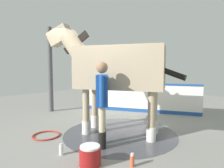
% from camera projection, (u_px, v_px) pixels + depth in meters
% --- Properties ---
extents(ground_plane, '(16.00, 16.00, 0.02)m').
position_uv_depth(ground_plane, '(109.00, 130.00, 4.81)').
color(ground_plane, gray).
extents(wet_patch, '(2.64, 2.64, 0.00)m').
position_uv_depth(wet_patch, '(120.00, 133.00, 4.53)').
color(wet_patch, '#4C4C54').
rests_on(wet_patch, ground).
extents(barrier_wall, '(3.78, 1.91, 1.02)m').
position_uv_depth(barrier_wall, '(138.00, 99.00, 6.69)').
color(barrier_wall, white).
rests_on(barrier_wall, ground).
extents(roof_post_near, '(0.16, 0.16, 2.94)m').
position_uv_depth(roof_post_near, '(50.00, 70.00, 6.72)').
color(roof_post_near, '#4C4C51').
rests_on(roof_post_near, ground).
extents(horse, '(3.07, 1.82, 2.62)m').
position_uv_depth(horse, '(115.00, 69.00, 4.43)').
color(horse, tan).
rests_on(horse, ground).
extents(handler, '(0.50, 0.50, 1.66)m').
position_uv_depth(handler, '(102.00, 98.00, 3.71)').
color(handler, black).
rests_on(handler, ground).
extents(wash_bucket, '(0.35, 0.35, 0.31)m').
position_uv_depth(wash_bucket, '(90.00, 155.00, 3.05)').
color(wash_bucket, maroon).
rests_on(wash_bucket, ground).
extents(bottle_shampoo, '(0.08, 0.08, 0.20)m').
position_uv_depth(bottle_shampoo, '(61.00, 150.00, 3.41)').
color(bottle_shampoo, white).
rests_on(bottle_shampoo, ground).
extents(bottle_spray, '(0.07, 0.07, 0.22)m').
position_uv_depth(bottle_spray, '(132.00, 160.00, 3.00)').
color(bottle_spray, '#CC5933').
rests_on(bottle_spray, ground).
extents(hose_coil, '(0.61, 0.61, 0.03)m').
position_uv_depth(hose_coil, '(46.00, 135.00, 4.34)').
color(hose_coil, '#B72D1E').
rests_on(hose_coil, ground).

